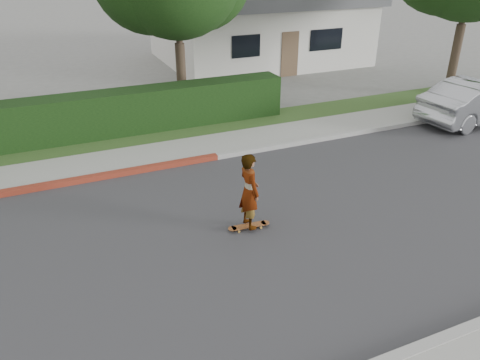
{
  "coord_description": "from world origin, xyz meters",
  "views": [
    {
      "loc": [
        -3.46,
        -7.84,
        5.66
      ],
      "look_at": [
        0.28,
        0.7,
        1.0
      ],
      "focal_mm": 35.0,
      "sensor_mm": 36.0,
      "label": 1
    }
  ],
  "objects": [
    {
      "name": "skateboarder",
      "position": [
        0.28,
        0.2,
        0.96
      ],
      "size": [
        0.44,
        0.65,
        1.73
      ],
      "primitive_type": "imported",
      "rotation": [
        0.0,
        0.0,
        1.62
      ],
      "color": "white",
      "rests_on": "skateboard"
    },
    {
      "name": "road",
      "position": [
        0.0,
        0.0,
        0.01
      ],
      "size": [
        60.0,
        8.0,
        0.01
      ],
      "primitive_type": "cube",
      "color": "#2D2D30",
      "rests_on": "ground"
    },
    {
      "name": "planting_strip",
      "position": [
        0.0,
        6.6,
        0.05
      ],
      "size": [
        60.0,
        1.6,
        0.1
      ],
      "primitive_type": "cube",
      "color": "#2D4C1E",
      "rests_on": "ground"
    },
    {
      "name": "curb_far",
      "position": [
        0.0,
        4.1,
        0.07
      ],
      "size": [
        60.0,
        0.2,
        0.15
      ],
      "primitive_type": "cube",
      "color": "#9E9E99",
      "rests_on": "ground"
    },
    {
      "name": "car_silver",
      "position": [
        10.71,
        3.5,
        0.77
      ],
      "size": [
        4.8,
        2.11,
        1.54
      ],
      "primitive_type": "imported",
      "rotation": [
        0.0,
        0.0,
        1.68
      ],
      "color": "#A6A9AD",
      "rests_on": "ground"
    },
    {
      "name": "house",
      "position": [
        8.0,
        16.0,
        2.1
      ],
      "size": [
        10.6,
        8.6,
        4.3
      ],
      "color": "beige",
      "rests_on": "ground"
    },
    {
      "name": "ground",
      "position": [
        0.0,
        0.0,
        0.0
      ],
      "size": [
        120.0,
        120.0,
        0.0
      ],
      "primitive_type": "plane",
      "color": "slate",
      "rests_on": "ground"
    },
    {
      "name": "hedge",
      "position": [
        -3.0,
        7.2,
        0.75
      ],
      "size": [
        15.0,
        1.0,
        1.5
      ],
      "primitive_type": "cube",
      "color": "black",
      "rests_on": "ground"
    },
    {
      "name": "sidewalk_far",
      "position": [
        0.0,
        5.0,
        0.06
      ],
      "size": [
        60.0,
        1.6,
        0.12
      ],
      "primitive_type": "cube",
      "color": "gray",
      "rests_on": "ground"
    },
    {
      "name": "skateboard",
      "position": [
        0.28,
        0.2,
        0.08
      ],
      "size": [
        0.98,
        0.28,
        0.09
      ],
      "rotation": [
        0.0,
        0.0,
        -0.09
      ],
      "color": "gold",
      "rests_on": "ground"
    }
  ]
}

